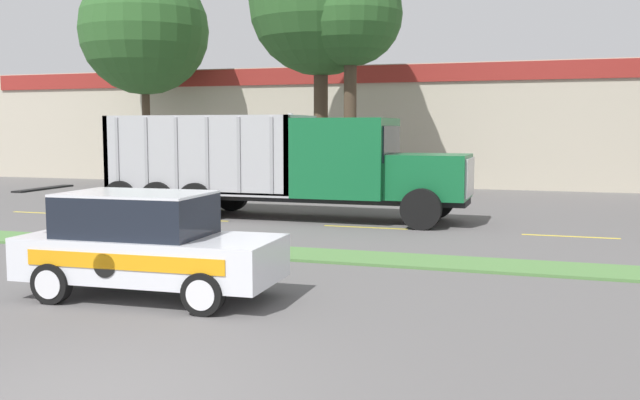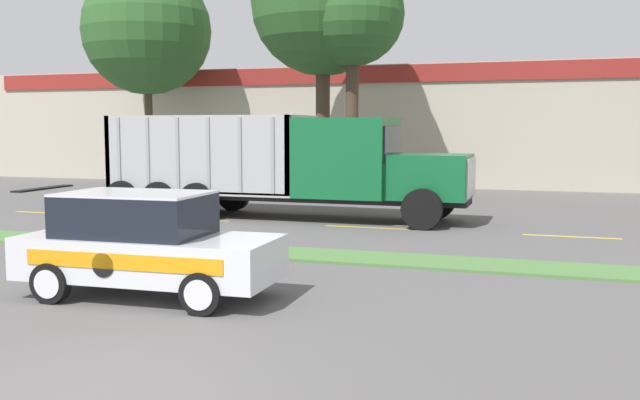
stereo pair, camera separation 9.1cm
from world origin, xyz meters
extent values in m
plane|color=#5B5959|center=(0.00, 0.00, 0.00)|extent=(600.00, 600.00, 0.00)
cube|color=#517F42|center=(0.00, 8.43, 0.03)|extent=(120.00, 1.44, 0.06)
cube|color=yellow|center=(-11.29, 13.15, 0.00)|extent=(2.40, 0.14, 0.01)
cube|color=yellow|center=(-5.89, 13.15, 0.00)|extent=(2.40, 0.14, 0.01)
cube|color=yellow|center=(-0.49, 13.15, 0.00)|extent=(2.40, 0.14, 0.01)
cube|color=yellow|center=(4.91, 13.15, 0.00)|extent=(2.40, 0.14, 0.01)
cube|color=black|center=(-3.40, 14.43, 0.65)|extent=(11.15, 1.40, 0.18)
cube|color=#146033|center=(1.05, 14.43, 1.38)|extent=(2.25, 2.09, 1.27)
cube|color=#B7B7BC|center=(2.21, 14.43, 1.38)|extent=(0.06, 1.79, 1.08)
cube|color=#146033|center=(-1.43, 14.43, 1.90)|extent=(2.71, 2.55, 2.31)
cube|color=black|center=(-0.05, 14.43, 2.30)|extent=(0.04, 2.17, 1.04)
cylinder|color=silver|center=(-2.88, 13.60, 2.54)|extent=(0.14, 0.14, 1.29)
cube|color=#ADADB2|center=(-5.88, 14.43, 0.80)|extent=(6.19, 2.55, 0.12)
cube|color=#ADADB2|center=(-2.86, 14.43, 1.97)|extent=(0.16, 2.55, 2.34)
cube|color=#ADADB2|center=(-8.89, 14.43, 1.97)|extent=(0.16, 2.55, 2.34)
cube|color=#ADADB2|center=(-5.88, 13.23, 1.97)|extent=(6.19, 0.16, 2.34)
cube|color=#ADADB2|center=(-5.88, 15.63, 1.97)|extent=(6.19, 0.16, 2.34)
cube|color=#99999E|center=(-8.46, 13.13, 1.97)|extent=(0.10, 0.04, 2.22)
cube|color=#99999E|center=(-7.43, 13.13, 1.97)|extent=(0.10, 0.04, 2.22)
cube|color=#99999E|center=(-6.39, 13.13, 1.97)|extent=(0.10, 0.04, 2.22)
cube|color=#99999E|center=(-5.36, 13.13, 1.97)|extent=(0.10, 0.04, 2.22)
cube|color=#99999E|center=(-4.33, 13.13, 1.97)|extent=(0.10, 0.04, 2.22)
cube|color=#99999E|center=(-3.30, 13.13, 1.97)|extent=(0.10, 0.04, 2.22)
cylinder|color=black|center=(1.05, 13.17, 0.56)|extent=(1.12, 0.30, 1.12)
cylinder|color=black|center=(1.05, 15.69, 0.56)|extent=(1.12, 0.30, 1.12)
cylinder|color=black|center=(-8.37, 13.17, 0.56)|extent=(1.12, 0.30, 1.12)
cylinder|color=black|center=(-8.37, 15.69, 0.56)|extent=(1.12, 0.30, 1.12)
cylinder|color=black|center=(-7.07, 13.17, 0.56)|extent=(1.12, 0.30, 1.12)
cylinder|color=black|center=(-7.07, 15.69, 0.56)|extent=(1.12, 0.30, 1.12)
cylinder|color=black|center=(-5.77, 13.17, 0.56)|extent=(1.12, 0.30, 1.12)
cylinder|color=black|center=(-5.77, 15.69, 0.56)|extent=(1.12, 0.30, 1.12)
cube|color=silver|center=(-1.77, 4.09, 0.67)|extent=(4.27, 1.88, 0.69)
cube|color=black|center=(-2.02, 4.08, 1.35)|extent=(2.37, 1.60, 0.67)
cube|color=silver|center=(-2.02, 4.08, 1.70)|extent=(2.37, 1.60, 0.04)
cube|color=black|center=(-3.77, 4.01, 1.74)|extent=(0.25, 1.38, 0.03)
cube|color=orange|center=(-1.73, 3.22, 0.74)|extent=(3.36, 0.14, 0.24)
cylinder|color=black|center=(-2.05, 3.20, 0.67)|extent=(0.38, 0.02, 0.38)
cylinder|color=black|center=(-0.43, 3.32, 0.33)|extent=(0.66, 0.22, 0.65)
cylinder|color=silver|center=(-0.43, 3.21, 0.33)|extent=(0.46, 0.03, 0.46)
cylinder|color=black|center=(-0.50, 4.96, 0.33)|extent=(0.66, 0.22, 0.65)
cylinder|color=silver|center=(-0.50, 5.07, 0.33)|extent=(0.46, 0.03, 0.46)
cylinder|color=black|center=(-3.04, 3.22, 0.33)|extent=(0.66, 0.22, 0.65)
cylinder|color=silver|center=(-3.03, 3.11, 0.33)|extent=(0.46, 0.03, 0.46)
cylinder|color=black|center=(-3.10, 4.86, 0.33)|extent=(0.66, 0.22, 0.65)
cylinder|color=silver|center=(-3.11, 4.97, 0.33)|extent=(0.46, 0.03, 0.46)
cube|color=#BCB29E|center=(-4.36, 32.81, 2.85)|extent=(43.54, 12.00, 5.71)
cube|color=maroon|center=(-4.36, 26.76, 5.26)|extent=(41.36, 0.10, 0.80)
cylinder|color=#473828|center=(-3.17, 21.06, 3.02)|extent=(0.50, 0.50, 6.04)
sphere|color=#2D5B28|center=(-3.17, 21.06, 7.15)|extent=(4.02, 4.02, 4.02)
cylinder|color=#473828|center=(-13.98, 23.78, 2.84)|extent=(0.37, 0.37, 5.67)
sphere|color=#2D5B28|center=(-13.98, 23.78, 7.33)|extent=(6.03, 6.03, 6.03)
cylinder|color=#473828|center=(-4.60, 21.74, 3.08)|extent=(0.58, 0.58, 6.15)
sphere|color=#2D5B28|center=(-4.60, 21.74, 7.75)|extent=(5.80, 5.80, 5.80)
camera|label=1|loc=(4.41, -5.95, 2.77)|focal=40.00mm
camera|label=2|loc=(4.50, -5.92, 2.77)|focal=40.00mm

